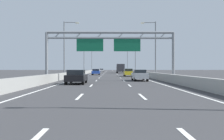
{
  "coord_description": "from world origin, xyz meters",
  "views": [
    {
      "loc": [
        -0.09,
        -1.66,
        1.64
      ],
      "look_at": [
        0.76,
        79.85,
        1.04
      ],
      "focal_mm": 39.53,
      "sensor_mm": 36.0,
      "label": 1
    }
  ],
  "objects_px": {
    "streetlamp_right_mid": "(154,46)",
    "blue_car": "(96,72)",
    "streetlamp_left_mid": "(66,46)",
    "black_car": "(77,77)",
    "streetlamp_left_distant": "(92,59)",
    "white_car": "(102,70)",
    "sign_gantry": "(110,43)",
    "box_truck": "(120,68)",
    "streetlamp_left_far": "(85,56)",
    "streetlamp_right_distant": "(127,59)",
    "silver_car": "(139,75)",
    "yellow_car": "(128,72)",
    "streetlamp_right_far": "(135,56)"
  },
  "relations": [
    {
      "from": "sign_gantry",
      "to": "streetlamp_left_mid",
      "type": "xyz_separation_m",
      "value": [
        -7.42,
        10.06,
        0.57
      ]
    },
    {
      "from": "streetlamp_right_mid",
      "to": "blue_car",
      "type": "distance_m",
      "value": 22.3
    },
    {
      "from": "streetlamp_right_far",
      "to": "yellow_car",
      "type": "height_order",
      "value": "streetlamp_right_far"
    },
    {
      "from": "streetlamp_right_distant",
      "to": "white_car",
      "type": "relative_size",
      "value": 2.1
    },
    {
      "from": "streetlamp_right_mid",
      "to": "blue_car",
      "type": "bearing_deg",
      "value": 119.88
    },
    {
      "from": "streetlamp_left_far",
      "to": "blue_car",
      "type": "distance_m",
      "value": 14.75
    },
    {
      "from": "streetlamp_left_distant",
      "to": "blue_car",
      "type": "height_order",
      "value": "streetlamp_left_distant"
    },
    {
      "from": "streetlamp_left_mid",
      "to": "sign_gantry",
      "type": "bearing_deg",
      "value": -53.58
    },
    {
      "from": "sign_gantry",
      "to": "streetlamp_right_distant",
      "type": "distance_m",
      "value": 75.06
    },
    {
      "from": "streetlamp_left_far",
      "to": "yellow_car",
      "type": "distance_m",
      "value": 27.42
    },
    {
      "from": "streetlamp_left_distant",
      "to": "black_car",
      "type": "height_order",
      "value": "streetlamp_left_distant"
    },
    {
      "from": "streetlamp_right_distant",
      "to": "streetlamp_left_distant",
      "type": "bearing_deg",
      "value": 180.0
    },
    {
      "from": "sign_gantry",
      "to": "box_truck",
      "type": "height_order",
      "value": "sign_gantry"
    },
    {
      "from": "streetlamp_right_mid",
      "to": "streetlamp_right_far",
      "type": "bearing_deg",
      "value": 90.0
    },
    {
      "from": "sign_gantry",
      "to": "streetlamp_left_distant",
      "type": "distance_m",
      "value": 75.05
    },
    {
      "from": "sign_gantry",
      "to": "yellow_car",
      "type": "bearing_deg",
      "value": 78.14
    },
    {
      "from": "streetlamp_left_distant",
      "to": "streetlamp_left_mid",
      "type": "bearing_deg",
      "value": -90.0
    },
    {
      "from": "sign_gantry",
      "to": "white_car",
      "type": "relative_size",
      "value": 3.66
    },
    {
      "from": "streetlamp_right_mid",
      "to": "silver_car",
      "type": "xyz_separation_m",
      "value": [
        -3.64,
        -9.4,
        -4.64
      ]
    },
    {
      "from": "streetlamp_left_mid",
      "to": "yellow_car",
      "type": "distance_m",
      "value": 14.31
    },
    {
      "from": "yellow_car",
      "to": "black_car",
      "type": "distance_m",
      "value": 24.57
    },
    {
      "from": "sign_gantry",
      "to": "streetlamp_left_far",
      "type": "height_order",
      "value": "streetlamp_left_far"
    },
    {
      "from": "streetlamp_left_mid",
      "to": "streetlamp_left_far",
      "type": "height_order",
      "value": "same"
    },
    {
      "from": "streetlamp_left_far",
      "to": "black_car",
      "type": "height_order",
      "value": "streetlamp_left_far"
    },
    {
      "from": "streetlamp_left_far",
      "to": "black_car",
      "type": "bearing_deg",
      "value": -85.31
    },
    {
      "from": "streetlamp_left_distant",
      "to": "streetlamp_right_mid",
      "type": "bearing_deg",
      "value": -76.99
    },
    {
      "from": "black_car",
      "to": "streetlamp_left_distant",
      "type": "bearing_deg",
      "value": 92.81
    },
    {
      "from": "streetlamp_right_mid",
      "to": "blue_car",
      "type": "relative_size",
      "value": 2.15
    },
    {
      "from": "streetlamp_left_distant",
      "to": "streetlamp_right_distant",
      "type": "distance_m",
      "value": 14.93
    },
    {
      "from": "streetlamp_left_mid",
      "to": "black_car",
      "type": "xyz_separation_m",
      "value": [
        3.94,
        -15.8,
        -4.64
      ]
    },
    {
      "from": "streetlamp_left_far",
      "to": "streetlamp_right_distant",
      "type": "height_order",
      "value": "same"
    },
    {
      "from": "sign_gantry",
      "to": "silver_car",
      "type": "distance_m",
      "value": 5.65
    },
    {
      "from": "silver_car",
      "to": "box_truck",
      "type": "xyz_separation_m",
      "value": [
        -0.18,
        52.45,
        0.9
      ]
    },
    {
      "from": "sign_gantry",
      "to": "silver_car",
      "type": "xyz_separation_m",
      "value": [
        3.88,
        0.65,
        -4.06
      ]
    },
    {
      "from": "sign_gantry",
      "to": "streetlamp_left_distant",
      "type": "relative_size",
      "value": 1.74
    },
    {
      "from": "black_car",
      "to": "box_truck",
      "type": "xyz_separation_m",
      "value": [
        7.17,
        58.84,
        0.9
      ]
    },
    {
      "from": "streetlamp_left_far",
      "to": "yellow_car",
      "type": "xyz_separation_m",
      "value": [
        11.15,
        -24.62,
        -4.62
      ]
    },
    {
      "from": "streetlamp_right_far",
      "to": "box_truck",
      "type": "distance_m",
      "value": 11.99
    },
    {
      "from": "blue_car",
      "to": "white_car",
      "type": "height_order",
      "value": "blue_car"
    },
    {
      "from": "streetlamp_left_mid",
      "to": "black_car",
      "type": "distance_m",
      "value": 16.93
    },
    {
      "from": "streetlamp_left_mid",
      "to": "streetlamp_left_far",
      "type": "xyz_separation_m",
      "value": [
        0.0,
        32.31,
        0.0
      ]
    },
    {
      "from": "sign_gantry",
      "to": "box_truck",
      "type": "bearing_deg",
      "value": 86.02
    },
    {
      "from": "streetlamp_left_distant",
      "to": "box_truck",
      "type": "height_order",
      "value": "streetlamp_left_distant"
    },
    {
      "from": "white_car",
      "to": "streetlamp_left_far",
      "type": "bearing_deg",
      "value": -95.43
    },
    {
      "from": "streetlamp_right_far",
      "to": "black_car",
      "type": "xyz_separation_m",
      "value": [
        -10.99,
        -48.11,
        -4.64
      ]
    },
    {
      "from": "streetlamp_right_mid",
      "to": "box_truck",
      "type": "height_order",
      "value": "streetlamp_right_mid"
    },
    {
      "from": "streetlamp_left_distant",
      "to": "white_car",
      "type": "xyz_separation_m",
      "value": [
        3.77,
        7.33,
        -4.66
      ]
    },
    {
      "from": "streetlamp_right_far",
      "to": "blue_car",
      "type": "relative_size",
      "value": 2.15
    },
    {
      "from": "box_truck",
      "to": "streetlamp_left_distant",
      "type": "bearing_deg",
      "value": 117.25
    },
    {
      "from": "streetlamp_right_distant",
      "to": "streetlamp_left_mid",
      "type": "bearing_deg",
      "value": -103.01
    }
  ]
}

